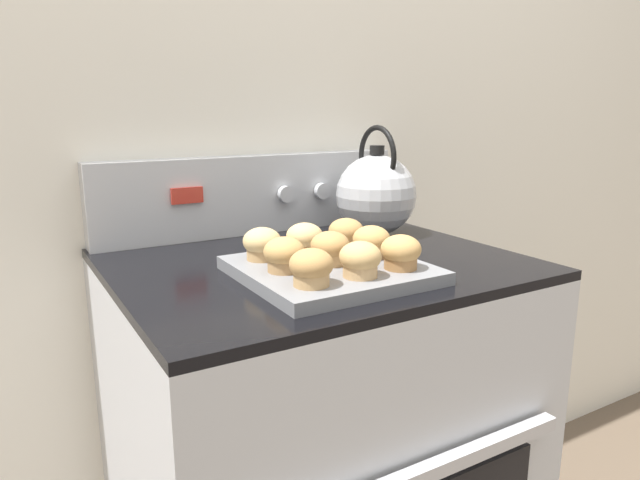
% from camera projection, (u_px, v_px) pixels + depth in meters
% --- Properties ---
extents(wall_back, '(8.00, 0.05, 2.40)m').
position_uv_depth(wall_back, '(241.00, 101.00, 1.30)').
color(wall_back, silver).
rests_on(wall_back, ground_plane).
extents(stove_range, '(0.74, 0.65, 0.90)m').
position_uv_depth(stove_range, '(315.00, 468.00, 1.19)').
color(stove_range, '#B7BABF').
rests_on(stove_range, ground_plane).
extents(control_panel, '(0.73, 0.07, 0.18)m').
position_uv_depth(control_panel, '(253.00, 194.00, 1.30)').
color(control_panel, '#B7BABF').
rests_on(control_panel, stove_range).
extents(muffin_pan, '(0.30, 0.30, 0.02)m').
position_uv_depth(muffin_pan, '(330.00, 270.00, 0.97)').
color(muffin_pan, slate).
rests_on(muffin_pan, stove_range).
extents(muffin_r0_c0, '(0.07, 0.07, 0.06)m').
position_uv_depth(muffin_r0_c0, '(311.00, 268.00, 0.85)').
color(muffin_r0_c0, tan).
rests_on(muffin_r0_c0, muffin_pan).
extents(muffin_r0_c1, '(0.07, 0.07, 0.06)m').
position_uv_depth(muffin_r0_c1, '(360.00, 260.00, 0.89)').
color(muffin_r0_c1, tan).
rests_on(muffin_r0_c1, muffin_pan).
extents(muffin_r0_c2, '(0.07, 0.07, 0.06)m').
position_uv_depth(muffin_r0_c2, '(401.00, 252.00, 0.94)').
color(muffin_r0_c2, olive).
rests_on(muffin_r0_c2, muffin_pan).
extents(muffin_r1_c0, '(0.07, 0.07, 0.06)m').
position_uv_depth(muffin_r1_c0, '(284.00, 255.00, 0.92)').
color(muffin_r1_c0, '#A37A4C').
rests_on(muffin_r1_c0, muffin_pan).
extents(muffin_r1_c1, '(0.07, 0.07, 0.06)m').
position_uv_depth(muffin_r1_c1, '(330.00, 248.00, 0.96)').
color(muffin_r1_c1, tan).
rests_on(muffin_r1_c1, muffin_pan).
extents(muffin_r1_c2, '(0.07, 0.07, 0.06)m').
position_uv_depth(muffin_r1_c2, '(371.00, 242.00, 1.01)').
color(muffin_r1_c2, olive).
rests_on(muffin_r1_c2, muffin_pan).
extents(muffin_r2_c0, '(0.07, 0.07, 0.06)m').
position_uv_depth(muffin_r2_c0, '(262.00, 244.00, 1.00)').
color(muffin_r2_c0, tan).
rests_on(muffin_r2_c0, muffin_pan).
extents(muffin_r2_c1, '(0.07, 0.07, 0.06)m').
position_uv_depth(muffin_r2_c1, '(305.00, 239.00, 1.03)').
color(muffin_r2_c1, olive).
rests_on(muffin_r2_c1, muffin_pan).
extents(muffin_r2_c2, '(0.07, 0.07, 0.06)m').
position_uv_depth(muffin_r2_c2, '(346.00, 233.00, 1.08)').
color(muffin_r2_c2, '#A37A4C').
rests_on(muffin_r2_c2, muffin_pan).
extents(tea_kettle, '(0.18, 0.21, 0.25)m').
position_uv_depth(tea_kettle, '(376.00, 193.00, 1.28)').
color(tea_kettle, '#ADAFB5').
rests_on(tea_kettle, stove_range).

